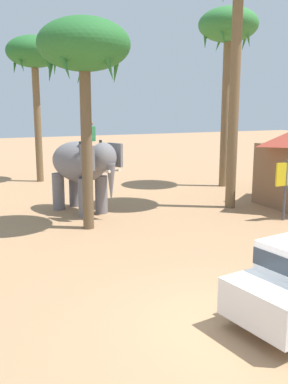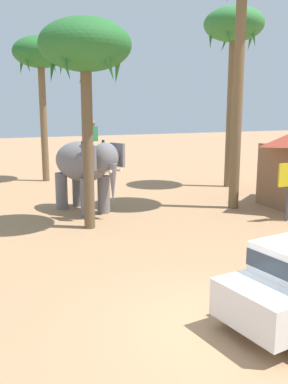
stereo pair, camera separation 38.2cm
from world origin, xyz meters
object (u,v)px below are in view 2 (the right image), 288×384
at_px(elephant_with_mahout, 85,166).
at_px(palm_tree_behind_elephant, 85,50).
at_px(palm_tree_leaning_seaward, 234,31).
at_px(palm_tree_far_back, 41,57).

bearing_deg(elephant_with_mahout, palm_tree_behind_elephant, -104.14).
bearing_deg(palm_tree_leaning_seaward, palm_tree_far_back, 145.05).
relative_size(palm_tree_behind_elephant, palm_tree_leaning_seaward, 0.77).
bearing_deg(palm_tree_far_back, palm_tree_behind_elephant, -93.98).
xyz_separation_m(palm_tree_far_back, palm_tree_leaning_seaward, (8.97, -6.27, 1.08)).
xyz_separation_m(elephant_with_mahout, palm_tree_behind_elephant, (-0.62, -2.47, 4.32)).
distance_m(palm_tree_far_back, palm_tree_leaning_seaward, 10.99).
height_order(palm_tree_far_back, palm_tree_leaning_seaward, palm_tree_leaning_seaward).
bearing_deg(palm_tree_far_back, palm_tree_leaning_seaward, -34.95).
bearing_deg(palm_tree_leaning_seaward, palm_tree_behind_elephant, -153.48).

